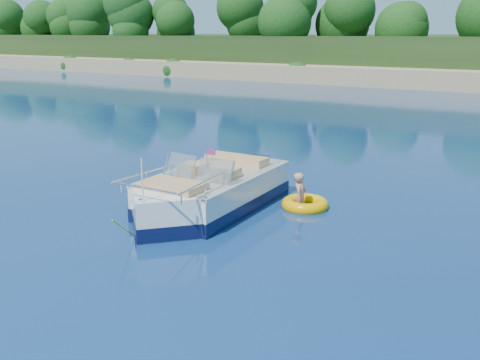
# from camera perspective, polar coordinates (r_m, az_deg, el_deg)

# --- Properties ---
(ground) EXTENTS (160.00, 160.00, 0.00)m
(ground) POSITION_cam_1_polar(r_m,az_deg,el_deg) (11.83, -2.36, -6.24)
(ground) COLOR #091D43
(ground) RESTS_ON ground
(motorboat) EXTENTS (2.32, 6.29, 2.09)m
(motorboat) POSITION_cam_1_polar(r_m,az_deg,el_deg) (13.52, -3.63, -1.62)
(motorboat) COLOR white
(motorboat) RESTS_ON ground
(tow_tube) EXTENTS (1.35, 1.35, 0.32)m
(tow_tube) POSITION_cam_1_polar(r_m,az_deg,el_deg) (13.93, 6.95, -2.58)
(tow_tube) COLOR #F5AB00
(tow_tube) RESTS_ON ground
(boy) EXTENTS (0.45, 0.77, 1.42)m
(boy) POSITION_cam_1_polar(r_m,az_deg,el_deg) (13.92, 6.45, -2.94)
(boy) COLOR tan
(boy) RESTS_ON ground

